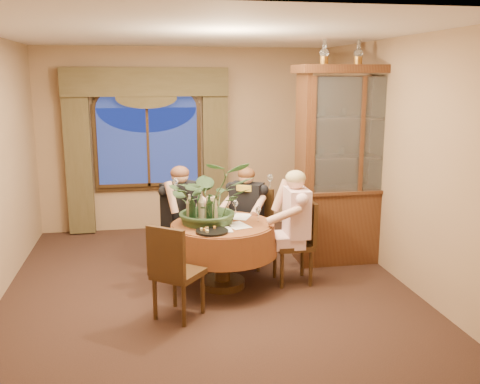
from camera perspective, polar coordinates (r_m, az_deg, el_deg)
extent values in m
plane|color=black|center=(6.31, -3.54, -9.75)|extent=(5.00, 5.00, 0.00)
plane|color=#947452|center=(8.40, -5.70, 5.60)|extent=(4.50, 0.00, 4.50)
plane|color=#947452|center=(6.57, 16.20, 3.36)|extent=(0.00, 5.00, 5.00)
plane|color=white|center=(5.87, -3.91, 16.52)|extent=(5.00, 5.00, 0.00)
cube|color=#443B20|center=(8.33, -16.85, 3.56)|extent=(0.38, 0.14, 2.32)
cube|color=#443B20|center=(8.35, -2.65, 4.08)|extent=(0.38, 0.14, 2.32)
cylinder|color=maroon|center=(6.10, -1.86, -6.74)|extent=(1.32, 1.32, 0.75)
cube|color=#3B1E0E|center=(6.97, 11.99, 2.80)|extent=(1.54, 0.60, 2.50)
cube|color=black|center=(6.23, 5.66, -5.37)|extent=(0.42, 0.42, 0.96)
cube|color=black|center=(6.74, 1.22, -3.95)|extent=(0.59, 0.59, 0.96)
cube|color=black|center=(6.78, -5.81, -3.92)|extent=(0.56, 0.56, 0.96)
cube|color=black|center=(5.36, -6.59, -8.34)|extent=(0.59, 0.59, 0.96)
imported|color=#314E2B|center=(5.91, -3.18, 2.51)|extent=(0.95, 1.06, 0.82)
imported|color=#526035|center=(5.97, -1.51, -3.16)|extent=(0.16, 0.16, 0.05)
cylinder|color=black|center=(5.64, -3.00, -4.21)|extent=(0.35, 0.35, 0.02)
cylinder|color=black|center=(5.89, -5.11, -2.00)|extent=(0.07, 0.07, 0.33)
cylinder|color=black|center=(6.10, -4.27, -1.49)|extent=(0.07, 0.07, 0.33)
cylinder|color=tan|center=(5.97, -5.41, -1.80)|extent=(0.07, 0.07, 0.33)
cylinder|color=tan|center=(5.96, -4.15, -1.81)|extent=(0.07, 0.07, 0.33)
cylinder|color=black|center=(5.86, -3.29, -2.04)|extent=(0.07, 0.07, 0.33)
cube|color=white|center=(5.88, -0.28, -3.59)|extent=(0.29, 0.35, 0.00)
cube|color=white|center=(6.25, 0.07, -2.64)|extent=(0.32, 0.36, 0.00)
cube|color=white|center=(5.76, -1.96, -3.94)|extent=(0.22, 0.30, 0.00)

